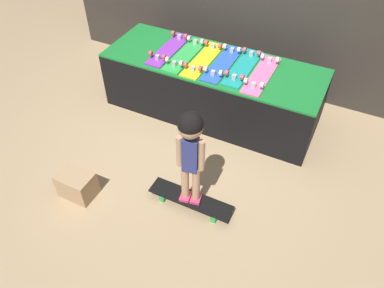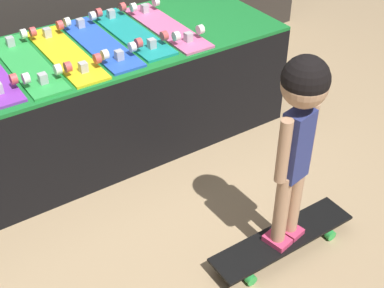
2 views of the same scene
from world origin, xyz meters
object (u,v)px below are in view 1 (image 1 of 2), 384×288
Objects in this scene: skateboard_green_on_rack at (186,54)px; skateboard_on_floor at (191,199)px; skateboard_pink_on_rack at (262,74)px; skateboard_purple_on_rack at (169,49)px; child at (190,143)px; skateboard_yellow_on_rack at (203,59)px; skateboard_blue_on_rack at (223,63)px; storage_box at (77,185)px; skateboard_teal_on_rack at (243,67)px.

skateboard_green_on_rack is 0.97× the size of skateboard_on_floor.
skateboard_green_on_rack is at bearing 179.87° from skateboard_pink_on_rack.
skateboard_purple_on_rack is 1.60m from child.
skateboard_yellow_on_rack is 1.00× the size of skateboard_blue_on_rack.
skateboard_green_on_rack is 1.00× the size of skateboard_yellow_on_rack.
skateboard_green_on_rack is 1.00× the size of skateboard_pink_on_rack.
storage_box reaches higher than skateboard_on_floor.
skateboard_blue_on_rack and skateboard_pink_on_rack have the same top height.
storage_box is at bearing -124.45° from skateboard_pink_on_rack.
skateboard_yellow_on_rack is at bearing 110.89° from skateboard_on_floor.
skateboard_on_floor is 0.80× the size of child.
storage_box is at bearing -160.70° from skateboard_on_floor.
storage_box is (-0.90, -1.67, -0.54)m from skateboard_teal_on_rack.
skateboard_purple_on_rack is at bearing 124.78° from skateboard_on_floor.
skateboard_yellow_on_rack is at bearing 73.46° from storage_box.
storage_box is at bearing -99.47° from skateboard_green_on_rack.
skateboard_teal_on_rack is 1.97m from storage_box.
skateboard_pink_on_rack is at bearing -11.12° from skateboard_teal_on_rack.
skateboard_purple_on_rack is 0.63m from skateboard_blue_on_rack.
skateboard_teal_on_rack is at bearing 81.80° from child.
skateboard_purple_on_rack is at bearing 179.03° from skateboard_blue_on_rack.
child reaches higher than skateboard_teal_on_rack.
skateboard_yellow_on_rack is (0.42, -0.03, 0.00)m from skateboard_purple_on_rack.
skateboard_yellow_on_rack is (0.21, -0.00, 0.00)m from skateboard_green_on_rack.
storage_box is at bearing -112.89° from skateboard_blue_on_rack.
skateboard_teal_on_rack is at bearing 168.88° from skateboard_pink_on_rack.
child reaches higher than skateboard_pink_on_rack.
child is at bearing -77.91° from skateboard_blue_on_rack.
child reaches higher than skateboard_purple_on_rack.
skateboard_blue_on_rack is 1.46m from skateboard_on_floor.
skateboard_yellow_on_rack is at bearing -179.88° from skateboard_pink_on_rack.
skateboard_green_on_rack and skateboard_pink_on_rack have the same top height.
skateboard_teal_on_rack is 1.33m from child.
skateboard_green_on_rack is 0.42m from skateboard_blue_on_rack.
child is at bearing -69.11° from skateboard_yellow_on_rack.
skateboard_teal_on_rack is at bearing 5.79° from skateboard_yellow_on_rack.
skateboard_purple_on_rack is at bearing -179.05° from skateboard_teal_on_rack.
child reaches higher than storage_box.
storage_box is at bearing -106.54° from skateboard_yellow_on_rack.
skateboard_green_on_rack is 1.00× the size of skateboard_teal_on_rack.
skateboard_teal_on_rack is (0.63, 0.04, 0.00)m from skateboard_green_on_rack.
skateboard_blue_on_rack is 0.77× the size of child.
skateboard_on_floor is at bearing -96.35° from skateboard_pink_on_rack.
skateboard_on_floor is 1.03m from storage_box.
skateboard_on_floor is 2.44× the size of storage_box.
child reaches higher than skateboard_blue_on_rack.
skateboard_purple_on_rack is 1.00× the size of skateboard_pink_on_rack.
skateboard_yellow_on_rack is 0.21m from skateboard_blue_on_rack.
skateboard_blue_on_rack is at bearing 4.89° from skateboard_yellow_on_rack.
skateboard_green_on_rack is (0.21, -0.03, 0.00)m from skateboard_purple_on_rack.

